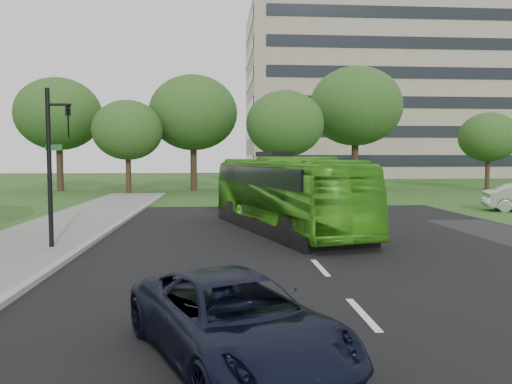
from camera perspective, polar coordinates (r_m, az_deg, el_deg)
ground at (r=15.63m, az=5.87°, el=-7.06°), size 160.00×160.00×0.00m
street_surfaces at (r=38.04m, az=-0.70°, el=-0.47°), size 120.00×120.00×0.15m
office_building at (r=81.47m, az=13.67°, el=10.59°), size 40.10×20.10×25.00m
tree_park_a at (r=42.45m, az=-14.45°, el=6.85°), size 5.76×5.76×7.66m
tree_park_b at (r=44.76m, az=-7.19°, el=8.95°), size 7.78×7.78×10.20m
tree_park_c at (r=40.73m, az=3.31°, el=7.76°), size 6.29×6.29×8.36m
tree_park_d at (r=47.81m, az=11.32°, el=9.57°), size 8.60×8.60×11.37m
tree_park_e at (r=51.00m, az=25.04°, el=5.70°), size 5.34×5.34×7.12m
tree_park_f at (r=47.41m, az=-21.64°, el=8.26°), size 7.43×7.43×9.92m
bus at (r=20.21m, az=3.21°, el=-0.22°), size 5.36×11.10×3.01m
suv at (r=7.49m, az=-2.51°, el=-14.37°), size 3.74×5.02×1.27m
traffic_light at (r=17.00m, az=-22.06°, el=3.83°), size 0.83×0.24×5.16m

